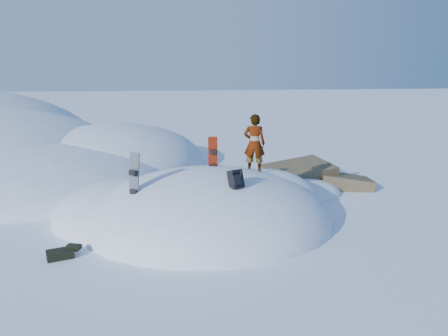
{
  "coord_description": "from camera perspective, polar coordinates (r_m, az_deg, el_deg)",
  "views": [
    {
      "loc": [
        -0.98,
        -11.58,
        4.38
      ],
      "look_at": [
        0.48,
        0.3,
        1.48
      ],
      "focal_mm": 35.0,
      "sensor_mm": 36.0,
      "label": 1
    }
  ],
  "objects": [
    {
      "name": "ground",
      "position": [
        12.42,
        -2.03,
        -7.06
      ],
      "size": [
        120.0,
        120.0,
        0.0
      ],
      "primitive_type": "plane",
      "color": "white",
      "rests_on": "ground"
    },
    {
      "name": "gear_pile",
      "position": [
        10.92,
        -20.36,
        -10.36
      ],
      "size": [
        0.8,
        0.62,
        0.21
      ],
      "rotation": [
        0.0,
        0.0,
        0.33
      ],
      "color": "black",
      "rests_on": "ground"
    },
    {
      "name": "backpack",
      "position": [
        10.89,
        1.56,
        -1.46
      ],
      "size": [
        0.46,
        0.51,
        0.55
      ],
      "rotation": [
        0.0,
        0.0,
        0.5
      ],
      "color": "black",
      "rests_on": "snow_mound"
    },
    {
      "name": "rock_outcrop",
      "position": [
        15.94,
        10.44,
        -2.53
      ],
      "size": [
        4.68,
        4.41,
        1.68
      ],
      "color": "brown",
      "rests_on": "ground"
    },
    {
      "name": "snowboard_red",
      "position": [
        12.66,
        -1.46,
        0.98
      ],
      "size": [
        0.27,
        0.16,
        1.44
      ],
      "rotation": [
        0.0,
        0.0,
        -0.16
      ],
      "color": "red",
      "rests_on": "snow_mound"
    },
    {
      "name": "snow_mound",
      "position": [
        12.63,
        -2.91,
        -6.71
      ],
      "size": [
        8.0,
        6.0,
        3.0
      ],
      "color": "white",
      "rests_on": "ground"
    },
    {
      "name": "snowboard_dark",
      "position": [
        11.29,
        -11.69,
        -2.09
      ],
      "size": [
        0.37,
        0.36,
        1.66
      ],
      "rotation": [
        0.0,
        0.0,
        -0.71
      ],
      "color": "black",
      "rests_on": "snow_mound"
    },
    {
      "name": "person",
      "position": [
        12.55,
        3.99,
        3.2
      ],
      "size": [
        0.71,
        0.56,
        1.7
      ],
      "primitive_type": "imported",
      "rotation": [
        0.0,
        0.0,
        2.86
      ],
      "color": "slate",
      "rests_on": "snow_mound"
    }
  ]
}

